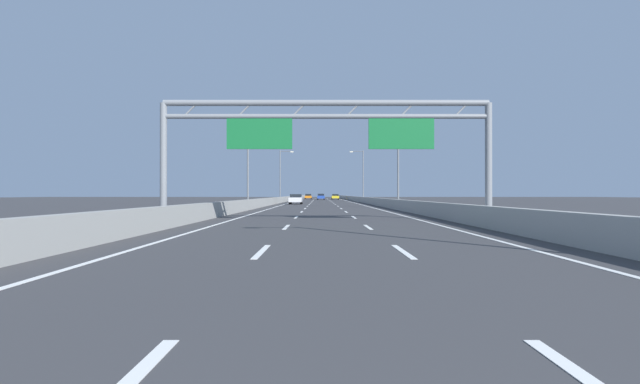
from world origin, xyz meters
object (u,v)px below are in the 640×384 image
(white_car, at_px, (294,199))
(streetlamp_right_mid, at_px, (394,156))
(streetlamp_right_far, at_px, (360,173))
(orange_car, at_px, (306,196))
(yellow_car, at_px, (333,197))
(sign_gantry, at_px, (325,129))
(streetlamp_left_mid, at_px, (248,155))
(blue_car, at_px, (319,197))
(streetlamp_left_far, at_px, (279,173))

(white_car, bearing_deg, streetlamp_right_mid, -60.29)
(streetlamp_right_far, relative_size, orange_car, 2.04)
(streetlamp_right_mid, distance_m, yellow_car, 76.51)
(sign_gantry, xyz_separation_m, white_car, (-3.82, 44.17, -4.11))
(streetlamp_right_mid, relative_size, white_car, 2.02)
(streetlamp_left_mid, distance_m, orange_car, 83.63)
(streetlamp_right_far, bearing_deg, yellow_car, 96.05)
(sign_gantry, relative_size, blue_car, 3.92)
(streetlamp_left_mid, bearing_deg, blue_car, 84.08)
(streetlamp_left_far, bearing_deg, streetlamp_right_far, 0.00)
(orange_car, relative_size, yellow_car, 1.05)
(streetlamp_right_mid, xyz_separation_m, blue_car, (-7.55, 71.21, -4.64))
(streetlamp_left_far, distance_m, streetlamp_right_far, 14.93)
(streetlamp_right_mid, distance_m, orange_car, 84.26)
(yellow_car, bearing_deg, orange_car, 135.12)
(streetlamp_left_mid, height_order, orange_car, streetlamp_left_mid)
(sign_gantry, height_order, streetlamp_left_far, streetlamp_left_far)
(streetlamp_left_mid, bearing_deg, yellow_car, 81.72)
(sign_gantry, height_order, streetlamp_left_mid, streetlamp_left_mid)
(blue_car, bearing_deg, orange_car, 105.77)
(streetlamp_left_mid, distance_m, white_car, 20.57)
(streetlamp_left_mid, height_order, yellow_car, streetlamp_left_mid)
(sign_gantry, relative_size, orange_car, 3.70)
(streetlamp_left_far, xyz_separation_m, orange_car, (3.94, 43.26, -4.66))
(white_car, bearing_deg, streetlamp_left_far, 100.25)
(sign_gantry, xyz_separation_m, streetlamp_right_mid, (7.41, 24.48, 0.55))
(streetlamp_right_mid, distance_m, streetlamp_left_far, 42.83)
(streetlamp_left_mid, relative_size, streetlamp_right_mid, 1.00)
(streetlamp_left_mid, distance_m, yellow_car, 77.22)
(streetlamp_left_far, xyz_separation_m, blue_car, (7.38, 31.07, -4.64))
(streetlamp_left_mid, xyz_separation_m, yellow_car, (11.10, 76.28, -4.67))
(streetlamp_left_far, height_order, orange_car, streetlamp_left_far)
(streetlamp_left_far, bearing_deg, yellow_car, 72.92)
(streetlamp_right_far, height_order, orange_car, streetlamp_right_far)
(streetlamp_left_mid, relative_size, blue_car, 2.16)
(streetlamp_left_far, relative_size, orange_car, 2.04)
(streetlamp_right_far, bearing_deg, white_car, -118.78)
(streetlamp_right_far, height_order, yellow_car, streetlamp_right_far)
(streetlamp_left_far, relative_size, streetlamp_right_far, 1.00)
(streetlamp_right_mid, xyz_separation_m, yellow_car, (-3.83, 76.28, -4.67))
(sign_gantry, distance_m, streetlamp_right_far, 65.05)
(streetlamp_right_mid, bearing_deg, blue_car, 96.05)
(orange_car, xyz_separation_m, yellow_car, (7.16, -7.13, -0.02))
(streetlamp_right_mid, height_order, streetlamp_left_far, same)
(sign_gantry, height_order, streetlamp_right_far, streetlamp_right_far)
(streetlamp_right_far, bearing_deg, streetlamp_right_mid, -90.00)
(yellow_car, bearing_deg, streetlamp_right_mid, -87.13)
(sign_gantry, relative_size, yellow_car, 3.89)
(sign_gantry, height_order, white_car, sign_gantry)
(streetlamp_right_mid, relative_size, blue_car, 2.16)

